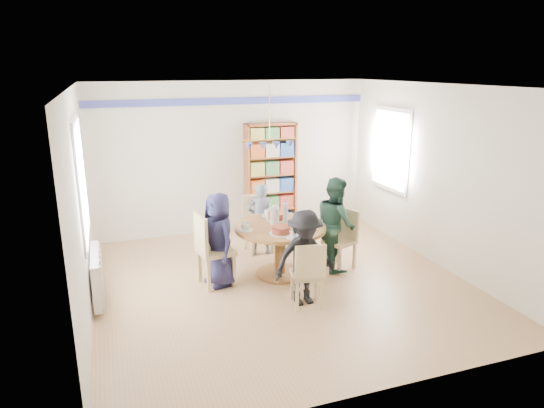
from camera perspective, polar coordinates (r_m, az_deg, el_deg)
name	(u,v)px	position (r m, az deg, el deg)	size (l,w,h in m)	color
ground	(281,283)	(6.89, 1.11, -9.29)	(5.00, 5.00, 0.00)	tan
room_shell	(245,158)	(7.10, -3.24, 5.44)	(5.00, 5.00, 5.00)	white
radiator	(97,275)	(6.67, -19.90, -7.90)	(0.12, 1.00, 0.60)	silver
dining_table	(280,239)	(6.95, 0.96, -4.12)	(1.30, 1.30, 0.75)	brown
chair_left	(210,247)	(6.67, -7.33, -5.02)	(0.52, 0.52, 1.03)	tan
chair_right	(343,236)	(7.32, 8.35, -3.75)	(0.51, 0.51, 0.90)	tan
chair_far	(256,220)	(7.91, -1.84, -1.95)	(0.44, 0.44, 0.93)	tan
chair_near	(308,272)	(6.08, 4.30, -7.99)	(0.45, 0.45, 0.87)	tan
person_left	(219,239)	(6.67, -6.26, -4.15)	(0.64, 0.42, 1.32)	#191835
person_right	(335,223)	(7.23, 7.48, -2.26)	(0.68, 0.53, 1.39)	#1C382B
person_far	(260,219)	(7.72, -1.40, -1.78)	(0.43, 0.28, 1.18)	gray
person_near	(304,258)	(6.12, 3.84, -6.36)	(0.80, 0.46, 1.24)	black
bookshelf	(271,178)	(8.88, -0.16, 3.10)	(0.93, 0.28, 1.96)	brown
tableware	(278,221)	(6.88, 0.69, -2.01)	(1.23, 1.23, 0.32)	white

